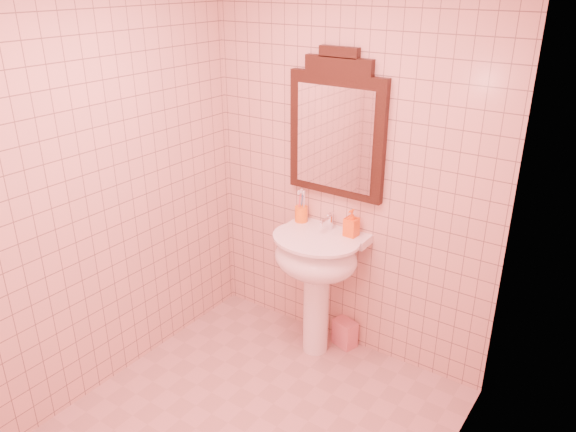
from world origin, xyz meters
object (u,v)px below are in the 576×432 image
Objects in this scene: toothbrush_cup at (301,214)px; soap_dispenser at (352,223)px; pedestal_sink at (316,265)px; towel at (345,333)px; mirror at (336,129)px.

toothbrush_cup is 1.11× the size of soap_dispenser.
toothbrush_cup is (-0.21, 0.15, 0.26)m from pedestal_sink.
towel is (0.14, 0.17, -0.57)m from pedestal_sink.
mirror is at bearing 161.15° from soap_dispenser.
pedestal_sink is 0.61m from towel.
toothbrush_cup is at bearing -165.46° from mirror.
mirror reaches higher than soap_dispenser.
soap_dispenser is 0.93× the size of towel.
pedestal_sink is 4.51× the size of towel.
mirror is 1.43m from towel.
pedestal_sink is 0.95× the size of mirror.
mirror is (0.00, 0.20, 0.85)m from pedestal_sink.
towel is (-0.02, 0.03, -0.86)m from soap_dispenser.
pedestal_sink is at bearing -90.00° from mirror.
toothbrush_cup is 1.04× the size of towel.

